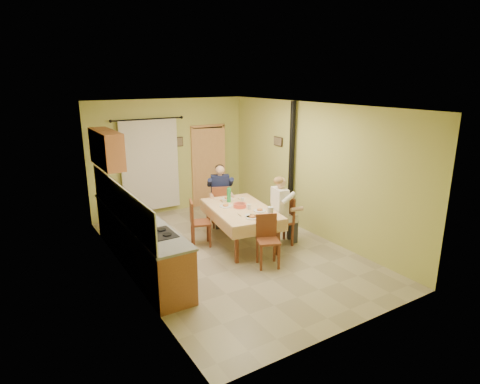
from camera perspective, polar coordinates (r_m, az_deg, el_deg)
floor at (r=7.93m, az=-1.17°, el=-8.45°), size 4.00×6.00×0.01m
room_shell at (r=7.36m, az=-1.25°, el=4.56°), size 4.04×6.04×2.82m
kitchen_run at (r=7.45m, az=-14.26°, el=-6.58°), size 0.64×3.64×1.56m
upper_cabinets at (r=8.24m, az=-18.50°, el=5.88°), size 0.35×1.40×0.70m
curtain at (r=9.85m, az=-12.64°, el=3.77°), size 1.70×0.07×2.22m
doorway at (r=10.53m, az=-4.41°, el=3.71°), size 0.96×0.22×2.15m
dining_table at (r=8.16m, az=0.11°, el=-4.83°), size 1.39×2.02×0.76m
tableware at (r=7.95m, az=0.54°, el=-2.08°), size 0.68×1.68×0.33m
chair_far at (r=9.16m, az=-2.76°, el=-3.09°), size 0.54×0.54×0.97m
chair_near at (r=7.27m, az=3.97°, el=-8.32°), size 0.50×0.50×0.93m
chair_right at (r=8.21m, az=5.84°, el=-5.44°), size 0.50×0.50×0.99m
chair_left at (r=8.14m, az=-5.69°, el=-5.63°), size 0.49×0.49×0.94m
man_far at (r=9.00m, az=-2.82°, el=0.49°), size 0.65×0.60×1.39m
man_right at (r=8.01m, az=5.87°, el=-1.54°), size 0.53×0.63×1.39m
stove_flue at (r=9.08m, az=7.23°, el=1.48°), size 0.24×0.24×2.80m
picture_back at (r=10.11m, az=-8.63°, el=7.09°), size 0.19×0.03×0.23m
picture_right at (r=9.42m, az=5.45°, el=7.18°), size 0.03×0.31×0.21m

